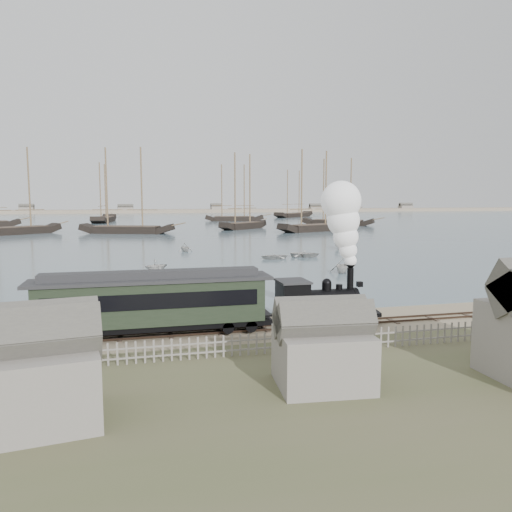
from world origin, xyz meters
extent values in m
plane|color=tan|center=(0.00, 0.00, 0.00)|extent=(600.00, 600.00, 0.00)
cube|color=#4B606B|center=(0.00, 170.00, 0.03)|extent=(600.00, 336.00, 0.06)
cube|color=#35261D|center=(0.00, -2.50, 0.10)|extent=(120.00, 0.08, 0.12)
cube|color=#35261D|center=(0.00, -1.50, 0.10)|extent=(120.00, 0.08, 0.12)
cube|color=#44362B|center=(0.00, -2.00, 0.03)|extent=(120.00, 1.80, 0.06)
cube|color=tan|center=(0.00, 250.00, 0.00)|extent=(500.00, 20.00, 1.80)
cube|color=black|center=(6.37, -2.00, 0.70)|extent=(6.65, 1.96, 0.24)
cylinder|color=black|center=(5.98, -2.00, 1.68)|extent=(4.11, 1.47, 1.47)
cube|color=black|center=(3.83, -2.00, 1.87)|extent=(1.76, 2.15, 2.25)
cube|color=#2C2C2E|center=(3.83, -2.00, 3.04)|extent=(1.96, 2.35, 0.12)
cylinder|color=black|center=(7.84, -2.00, 3.00)|extent=(0.43, 0.43, 1.56)
sphere|color=black|center=(6.18, -2.00, 2.82)|extent=(0.63, 0.63, 0.63)
cone|color=black|center=(9.50, -2.00, 0.60)|extent=(1.37, 1.96, 1.96)
cube|color=black|center=(8.52, -2.00, 2.65)|extent=(0.34, 0.34, 0.34)
cube|color=black|center=(-5.03, -2.00, 0.73)|extent=(14.39, 2.36, 0.36)
cube|color=black|center=(-5.03, -2.00, 2.16)|extent=(13.37, 2.57, 2.57)
cube|color=black|center=(-5.03, -3.31, 2.42)|extent=(12.34, 0.06, 0.93)
cube|color=black|center=(-5.03, -0.69, 2.42)|extent=(12.34, 0.06, 0.93)
cube|color=#2C2C2E|center=(-5.03, -2.00, 3.50)|extent=(14.39, 2.78, 0.19)
cube|color=#2C2C2E|center=(-5.03, -2.00, 3.81)|extent=(12.85, 1.23, 0.46)
imported|color=beige|center=(-0.78, 1.03, 0.46)|extent=(5.00, 5.41, 0.91)
imported|color=beige|center=(-3.68, 24.65, 0.77)|extent=(3.20, 3.40, 1.43)
imported|color=beige|center=(-1.31, 10.84, 0.78)|extent=(3.77, 1.56, 1.43)
imported|color=beige|center=(17.34, 33.93, 0.48)|extent=(4.17, 4.84, 0.84)
imported|color=beige|center=(16.40, 18.84, 0.89)|extent=(4.17, 4.07, 1.67)
imported|color=beige|center=(26.53, 43.37, 0.79)|extent=(4.00, 2.91, 1.45)
imported|color=beige|center=(1.62, 44.99, 0.75)|extent=(3.31, 3.12, 1.38)
imported|color=beige|center=(12.40, 32.79, 0.43)|extent=(2.56, 3.56, 0.73)
camera|label=1|loc=(-6.03, -32.19, 8.41)|focal=35.00mm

